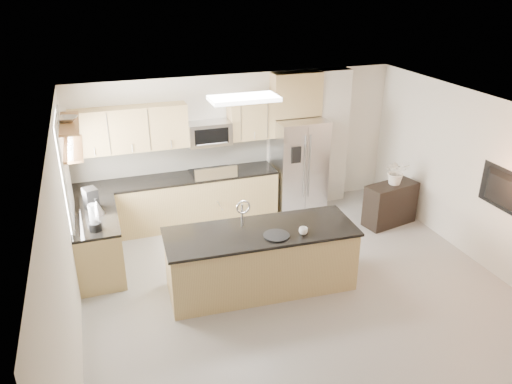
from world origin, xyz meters
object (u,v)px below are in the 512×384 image
object	(u,v)px
microwave	(209,133)
credenza	(390,204)
blender	(94,219)
range	(213,196)
bowl	(67,118)
cup	(303,231)
platter	(276,236)
refrigerator	(298,165)
television	(504,193)
island	(261,259)
coffee_maker	(91,200)
flower_vase	(397,165)
kettle	(97,207)

from	to	relation	value
microwave	credenza	distance (m)	3.50
blender	range	bearing A→B (deg)	37.15
bowl	range	bearing A→B (deg)	22.76
cup	platter	size ratio (longest dim) A/B	0.35
refrigerator	platter	size ratio (longest dim) A/B	4.90
cup	television	bearing A→B (deg)	-9.68
island	cup	world-z (taller)	island
credenza	bowl	bearing A→B (deg)	165.58
platter	bowl	world-z (taller)	bowl
platter	microwave	bearing A→B (deg)	95.49
cup	coffee_maker	xyz separation A→B (m)	(-2.72, 1.77, 0.10)
refrigerator	coffee_maker	world-z (taller)	refrigerator
microwave	blender	xyz separation A→B (m)	(-2.08, -1.70, -0.54)
microwave	flower_vase	world-z (taller)	microwave
microwave	coffee_maker	size ratio (longest dim) A/B	2.22
bowl	blender	bearing A→B (deg)	-74.44
television	refrigerator	bearing A→B (deg)	31.04
refrigerator	bowl	xyz separation A→B (m)	(-3.91, -0.90, 1.49)
kettle	television	size ratio (longest dim) A/B	0.24
credenza	bowl	distance (m)	5.62
island	blender	distance (m)	2.40
range	coffee_maker	size ratio (longest dim) A/B	3.33
coffee_maker	television	world-z (taller)	television
coffee_maker	kettle	bearing A→B (deg)	-70.07
island	kettle	xyz separation A→B (m)	(-2.13, 1.29, 0.56)
microwave	flower_vase	size ratio (longest dim) A/B	1.08
credenza	island	bearing A→B (deg)	-169.93
island	television	size ratio (longest dim) A/B	2.55
microwave	television	world-z (taller)	microwave
refrigerator	kettle	world-z (taller)	refrigerator
range	coffee_maker	distance (m)	2.34
credenza	flower_vase	distance (m)	0.74
kettle	bowl	world-z (taller)	bowl
credenza	kettle	size ratio (longest dim) A/B	3.77
range	island	size ratio (longest dim) A/B	0.42
range	television	distance (m)	4.78
bowl	television	size ratio (longest dim) A/B	0.33
microwave	credenza	xyz separation A→B (m)	(2.99, -1.32, -1.24)
range	cup	xyz separation A→B (m)	(0.63, -2.63, 0.51)
refrigerator	credenza	distance (m)	1.83
kettle	bowl	size ratio (longest dim) A/B	0.72
credenza	flower_vase	world-z (taller)	flower_vase
range	bowl	world-z (taller)	bowl
kettle	range	bearing A→B (deg)	27.40
cup	platter	xyz separation A→B (m)	(-0.37, 0.07, -0.04)
microwave	platter	xyz separation A→B (m)	(0.26, -2.69, -0.69)
credenza	platter	size ratio (longest dim) A/B	2.66
platter	television	world-z (taller)	television
platter	cup	bearing A→B (deg)	-10.03
platter	flower_vase	bearing A→B (deg)	26.33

